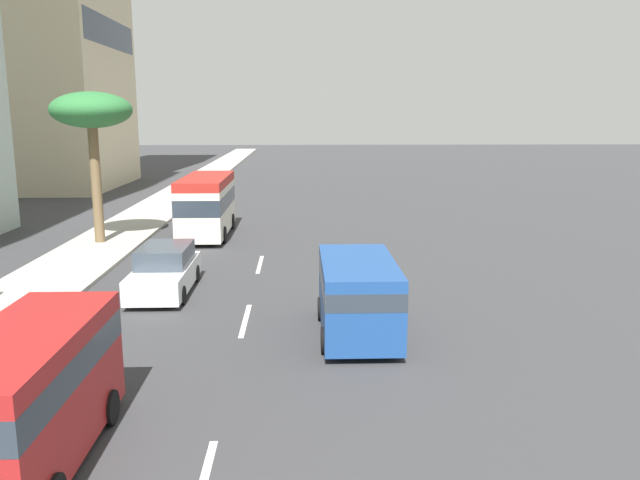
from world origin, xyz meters
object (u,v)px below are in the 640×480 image
(car_lead, at_px, (165,271))
(palm_tree, at_px, (91,114))
(minibus_third, at_px, (207,203))
(van_second, at_px, (28,391))
(van_fourth, at_px, (358,293))

(car_lead, relative_size, palm_tree, 0.66)
(minibus_third, bearing_deg, car_lead, 0.07)
(van_second, distance_m, minibus_third, 22.34)
(van_second, xyz_separation_m, palm_tree, (20.11, 4.95, 4.88))
(car_lead, distance_m, palm_tree, 11.38)
(van_second, distance_m, van_fourth, 9.40)
(van_fourth, relative_size, palm_tree, 0.65)
(car_lead, relative_size, van_second, 0.92)
(van_second, relative_size, minibus_third, 0.74)
(van_second, bearing_deg, palm_tree, -166.17)
(van_second, height_order, van_fourth, van_second)
(car_lead, relative_size, minibus_third, 0.69)
(palm_tree, bearing_deg, van_fourth, -139.29)
(car_lead, height_order, van_fourth, van_fourth)
(van_fourth, height_order, palm_tree, palm_tree)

